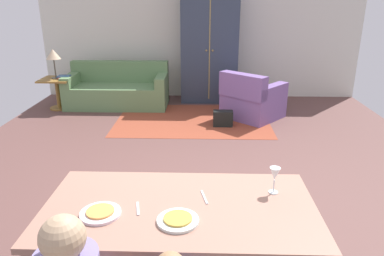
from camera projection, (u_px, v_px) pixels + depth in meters
ground_plane at (197, 163)px, 4.70m from camera, size 6.49×6.67×0.02m
back_wall at (200, 31)px, 7.42m from camera, size 6.49×0.10×2.70m
dining_table at (180, 215)px, 2.34m from camera, size 1.73×0.91×0.76m
plate_near_man at (100, 213)px, 2.21m from camera, size 0.25×0.25×0.02m
pizza_near_man at (100, 211)px, 2.21m from camera, size 0.17×0.17×0.01m
plate_near_child at (178, 220)px, 2.14m from camera, size 0.25×0.25×0.02m
pizza_near_child at (178, 218)px, 2.14m from camera, size 0.17×0.17×0.01m
wine_glass at (275, 175)px, 2.42m from camera, size 0.07×0.07×0.19m
fork at (138, 208)px, 2.27m from camera, size 0.05×0.15×0.01m
knife at (204, 197)px, 2.40m from camera, size 0.05×0.17×0.01m
area_rug at (193, 120)px, 6.30m from camera, size 2.60×1.80×0.01m
couch at (118, 90)px, 7.04m from camera, size 1.91×0.86×0.82m
armchair at (252, 100)px, 6.31m from camera, size 1.21×1.21×0.82m
armoire at (209, 48)px, 7.15m from camera, size 1.10×0.59×2.10m
side_table at (58, 89)px, 6.81m from camera, size 0.56×0.56×0.58m
table_lamp at (53, 55)px, 6.59m from camera, size 0.26×0.26×0.54m
book_lower at (65, 78)px, 6.70m from camera, size 0.22×0.16×0.03m
book_upper at (64, 76)px, 6.74m from camera, size 0.22×0.16×0.03m
handbag at (223, 118)px, 5.96m from camera, size 0.32×0.16×0.26m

